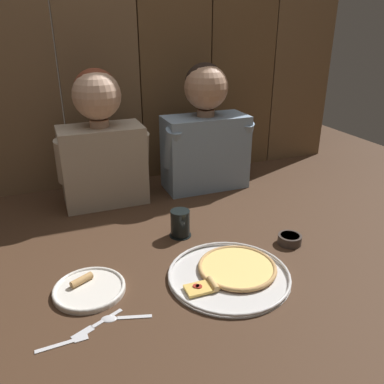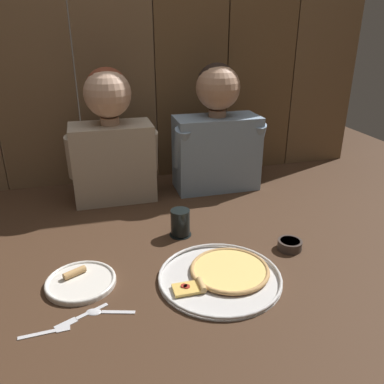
{
  "view_description": "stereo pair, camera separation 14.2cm",
  "coord_description": "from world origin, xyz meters",
  "px_view_note": "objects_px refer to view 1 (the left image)",
  "views": [
    {
      "loc": [
        -0.47,
        -1.11,
        0.75
      ],
      "look_at": [
        0.01,
        0.1,
        0.18
      ],
      "focal_mm": 36.73,
      "sensor_mm": 36.0,
      "label": 1
    },
    {
      "loc": [
        -0.33,
        -1.16,
        0.75
      ],
      "look_at": [
        0.01,
        0.1,
        0.18
      ],
      "focal_mm": 36.73,
      "sensor_mm": 36.0,
      "label": 2
    }
  ],
  "objects_px": {
    "dipping_bowl": "(290,239)",
    "diner_left": "(101,141)",
    "pizza_tray": "(232,272)",
    "dinner_plate": "(89,289)",
    "diner_right": "(206,131)",
    "drinking_glass": "(180,224)"
  },
  "relations": [
    {
      "from": "dipping_bowl",
      "to": "diner_left",
      "type": "bearing_deg",
      "value": 132.17
    },
    {
      "from": "pizza_tray",
      "to": "dipping_bowl",
      "type": "height_order",
      "value": "dipping_bowl"
    },
    {
      "from": "dinner_plate",
      "to": "diner_left",
      "type": "xyz_separation_m",
      "value": [
        0.16,
        0.63,
        0.27
      ]
    },
    {
      "from": "dinner_plate",
      "to": "dipping_bowl",
      "type": "relative_size",
      "value": 2.5
    },
    {
      "from": "dipping_bowl",
      "to": "dinner_plate",
      "type": "bearing_deg",
      "value": -178.63
    },
    {
      "from": "dinner_plate",
      "to": "diner_right",
      "type": "xyz_separation_m",
      "value": [
        0.65,
        0.63,
        0.27
      ]
    },
    {
      "from": "dinner_plate",
      "to": "drinking_glass",
      "type": "bearing_deg",
      "value": 30.47
    },
    {
      "from": "diner_left",
      "to": "diner_right",
      "type": "relative_size",
      "value": 0.99
    },
    {
      "from": "diner_left",
      "to": "dinner_plate",
      "type": "bearing_deg",
      "value": -104.54
    },
    {
      "from": "dinner_plate",
      "to": "dipping_bowl",
      "type": "bearing_deg",
      "value": 1.37
    },
    {
      "from": "pizza_tray",
      "to": "diner_right",
      "type": "relative_size",
      "value": 0.67
    },
    {
      "from": "dipping_bowl",
      "to": "diner_right",
      "type": "bearing_deg",
      "value": 96.91
    },
    {
      "from": "pizza_tray",
      "to": "dipping_bowl",
      "type": "distance_m",
      "value": 0.3
    },
    {
      "from": "drinking_glass",
      "to": "diner_right",
      "type": "height_order",
      "value": "diner_right"
    },
    {
      "from": "dinner_plate",
      "to": "drinking_glass",
      "type": "distance_m",
      "value": 0.43
    },
    {
      "from": "dipping_bowl",
      "to": "diner_left",
      "type": "xyz_separation_m",
      "value": [
        -0.56,
        0.62,
        0.26
      ]
    },
    {
      "from": "drinking_glass",
      "to": "dipping_bowl",
      "type": "xyz_separation_m",
      "value": [
        0.35,
        -0.2,
        -0.03
      ]
    },
    {
      "from": "pizza_tray",
      "to": "diner_left",
      "type": "xyz_separation_m",
      "value": [
        -0.27,
        0.71,
        0.27
      ]
    },
    {
      "from": "dipping_bowl",
      "to": "diner_left",
      "type": "distance_m",
      "value": 0.87
    },
    {
      "from": "pizza_tray",
      "to": "dinner_plate",
      "type": "relative_size",
      "value": 1.8
    },
    {
      "from": "dipping_bowl",
      "to": "diner_right",
      "type": "relative_size",
      "value": 0.15
    },
    {
      "from": "diner_right",
      "to": "drinking_glass",
      "type": "bearing_deg",
      "value": -123.74
    }
  ]
}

